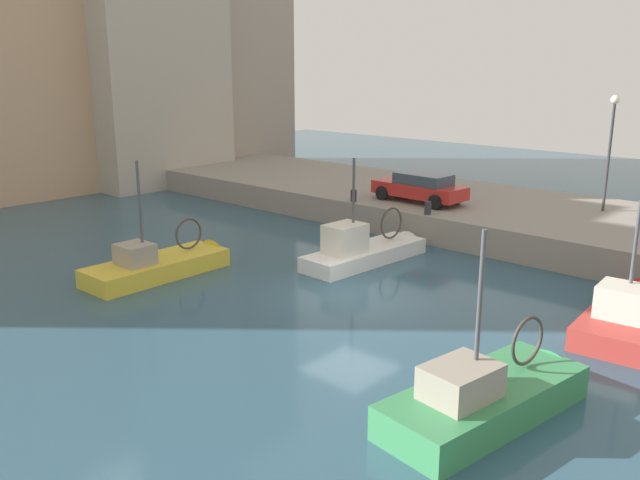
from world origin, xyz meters
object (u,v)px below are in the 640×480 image
at_px(fishing_boat_red, 633,321).
at_px(fishing_boat_white, 370,256).
at_px(fishing_boat_green, 493,408).
at_px(mooring_bollard_south, 428,208).
at_px(mooring_bollard_mid, 354,195).
at_px(quay_streetlamp, 611,134).
at_px(fishing_boat_yellow, 167,271).
at_px(parked_car_red, 420,187).

bearing_deg(fishing_boat_red, fishing_boat_white, 90.17).
relative_size(fishing_boat_green, fishing_boat_red, 0.97).
relative_size(mooring_bollard_south, mooring_bollard_mid, 1.00).
distance_m(fishing_boat_green, quay_streetlamp, 17.52).
bearing_deg(fishing_boat_green, quay_streetlamp, 12.99).
height_order(fishing_boat_red, quay_streetlamp, quay_streetlamp).
bearing_deg(fishing_boat_green, fishing_boat_yellow, 85.71).
xyz_separation_m(parked_car_red, mooring_bollard_south, (-1.91, -1.70, -0.41)).
bearing_deg(parked_car_red, mooring_bollard_mid, 129.61).
bearing_deg(mooring_bollard_south, fishing_boat_yellow, 155.70).
xyz_separation_m(fishing_boat_yellow, fishing_boat_white, (6.18, -4.35, 0.08)).
bearing_deg(quay_streetlamp, mooring_bollard_mid, 121.79).
relative_size(fishing_boat_red, quay_streetlamp, 1.28).
bearing_deg(fishing_boat_green, fishing_boat_red, -4.31).
height_order(parked_car_red, quay_streetlamp, quay_streetlamp).
bearing_deg(fishing_boat_white, quay_streetlamp, -29.17).
relative_size(fishing_boat_red, mooring_bollard_south, 11.25).
bearing_deg(fishing_boat_white, fishing_boat_green, -128.46).
xyz_separation_m(parked_car_red, quay_streetlamp, (3.74, -6.81, 2.57)).
xyz_separation_m(fishing_boat_green, fishing_boat_red, (7.21, -0.54, 0.01)).
height_order(fishing_boat_yellow, fishing_boat_red, fishing_boat_yellow).
distance_m(fishing_boat_red, quay_streetlamp, 11.17).
height_order(parked_car_red, mooring_bollard_south, parked_car_red).
bearing_deg(mooring_bollard_south, fishing_boat_white, 178.31).
height_order(fishing_boat_green, parked_car_red, fishing_boat_green).
height_order(fishing_boat_green, fishing_boat_red, fishing_boat_green).
bearing_deg(quay_streetlamp, fishing_boat_white, 150.83).
xyz_separation_m(mooring_bollard_south, quay_streetlamp, (5.65, -5.11, 2.98)).
xyz_separation_m(fishing_boat_white, quay_streetlamp, (9.36, -5.22, 4.28)).
bearing_deg(fishing_boat_red, mooring_bollard_mid, 74.73).
relative_size(fishing_boat_white, mooring_bollard_south, 11.43).
distance_m(fishing_boat_red, mooring_bollard_mid, 14.03).
bearing_deg(mooring_bollard_mid, fishing_boat_red, -105.27).
bearing_deg(fishing_boat_yellow, parked_car_red, -13.21).
height_order(fishing_boat_red, mooring_bollard_south, fishing_boat_red).
bearing_deg(fishing_boat_green, fishing_boat_white, 51.54).
relative_size(fishing_boat_yellow, parked_car_red, 1.36).
xyz_separation_m(fishing_boat_red, fishing_boat_white, (-0.03, 9.58, 0.05)).
relative_size(fishing_boat_yellow, mooring_bollard_south, 10.87).
height_order(fishing_boat_white, parked_car_red, fishing_boat_white).
height_order(fishing_boat_yellow, quay_streetlamp, quay_streetlamp).
relative_size(fishing_boat_white, mooring_bollard_mid, 11.43).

